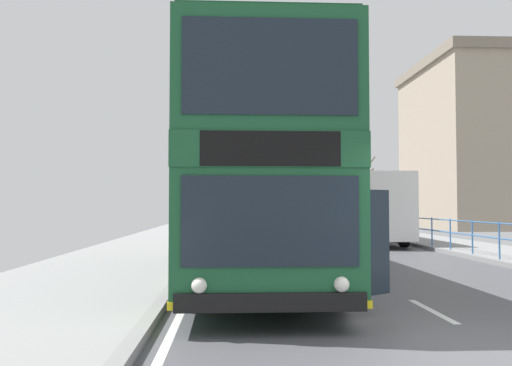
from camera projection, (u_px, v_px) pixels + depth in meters
name	position (u px, v px, depth m)	size (l,w,h in m)	color
ground	(453.00, 353.00, 6.09)	(15.80, 140.00, 0.20)	#4E4E53
double_decker_bus_main	(252.00, 178.00, 12.33)	(3.34, 10.87, 4.35)	#19512D
background_bus_far_lane	(356.00, 206.00, 25.87)	(2.76, 11.02, 2.96)	white
pedestrian_railing_far_kerb	(461.00, 230.00, 18.30)	(0.05, 22.82, 1.07)	#386BA8
bare_tree_far_00	(361.00, 187.00, 38.75)	(2.54, 2.47, 6.05)	brown
background_building_00	(495.00, 144.00, 41.20)	(11.38, 12.41, 12.45)	gray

